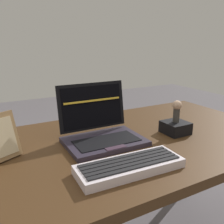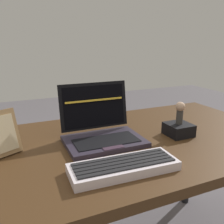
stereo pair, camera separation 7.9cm
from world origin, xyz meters
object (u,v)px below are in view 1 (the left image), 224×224
Objects in this scene: external_keyboard at (130,166)px; figurine at (177,109)px; figurine_stand at (175,128)px; laptop_front at (101,131)px.

figurine is at bearing 26.80° from external_keyboard.
figurine is at bearing 90.00° from figurine_stand.
laptop_front is 0.33m from figurine_stand.
laptop_front is 0.26m from external_keyboard.
external_keyboard is 3.36× the size of figurine_stand.
external_keyboard is at bearing -153.20° from figurine_stand.
figurine_stand is (0.35, 0.18, 0.01)m from external_keyboard.
laptop_front is 3.21× the size of figurine.
figurine is (0.00, 0.00, 0.08)m from figurine_stand.
figurine reaches higher than figurine_stand.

